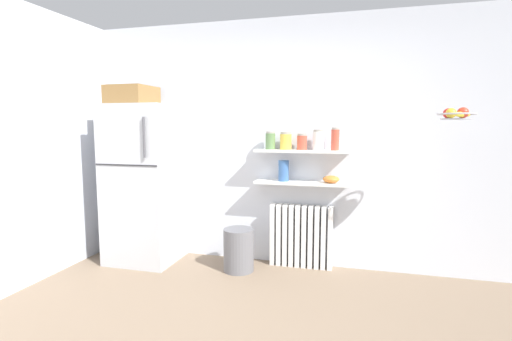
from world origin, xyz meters
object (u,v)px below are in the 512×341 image
(radiator, at_px, (301,236))
(storage_jar_1, at_px, (286,141))
(shelf_bowl, at_px, (331,179))
(trash_bin, at_px, (239,250))
(storage_jar_4, at_px, (335,139))
(vase, at_px, (284,171))
(storage_jar_2, at_px, (302,142))
(storage_jar_3, at_px, (318,140))
(hanging_fruit_basket, at_px, (456,114))
(refrigerator, at_px, (144,180))
(storage_jar_0, at_px, (270,141))

(radiator, distance_m, storage_jar_1, 1.02)
(shelf_bowl, bearing_deg, trash_bin, -163.86)
(storage_jar_4, distance_m, vase, 0.62)
(storage_jar_1, xyz_separation_m, vase, (-0.02, 0.00, -0.31))
(storage_jar_4, relative_size, shelf_bowl, 1.36)
(storage_jar_2, distance_m, trash_bin, 1.28)
(storage_jar_3, bearing_deg, vase, 180.00)
(hanging_fruit_basket, bearing_deg, storage_jar_2, 161.17)
(refrigerator, xyz_separation_m, trash_bin, (1.10, -0.05, -0.68))
(radiator, relative_size, shelf_bowl, 3.94)
(radiator, bearing_deg, shelf_bowl, -5.70)
(refrigerator, relative_size, trash_bin, 4.35)
(radiator, height_order, trash_bin, radiator)
(storage_jar_2, relative_size, shelf_bowl, 0.99)
(storage_jar_3, xyz_separation_m, vase, (-0.35, 0.00, -0.32))
(storage_jar_0, height_order, storage_jar_4, storage_jar_4)
(storage_jar_1, height_order, trash_bin, storage_jar_1)
(vase, height_order, hanging_fruit_basket, hanging_fruit_basket)
(storage_jar_1, height_order, storage_jar_2, storage_jar_1)
(storage_jar_2, bearing_deg, storage_jar_4, 0.00)
(radiator, bearing_deg, storage_jar_3, -10.27)
(storage_jar_1, relative_size, trash_bin, 0.41)
(shelf_bowl, bearing_deg, storage_jar_2, -180.00)
(storage_jar_0, xyz_separation_m, hanging_fruit_basket, (1.65, -0.45, 0.25))
(storage_jar_1, height_order, shelf_bowl, storage_jar_1)
(storage_jar_0, bearing_deg, refrigerator, -171.12)
(refrigerator, distance_m, storage_jar_3, 1.93)
(storage_jar_0, xyz_separation_m, storage_jar_1, (0.17, 0.00, -0.00))
(storage_jar_0, xyz_separation_m, storage_jar_4, (0.66, 0.00, 0.02))
(storage_jar_3, bearing_deg, radiator, 169.73)
(storage_jar_4, bearing_deg, shelf_bowl, 180.00)
(storage_jar_3, height_order, storage_jar_4, storage_jar_4)
(refrigerator, xyz_separation_m, storage_jar_2, (1.70, 0.21, 0.42))
(storage_jar_0, height_order, storage_jar_1, storage_jar_0)
(storage_jar_2, bearing_deg, storage_jar_3, 0.00)
(storage_jar_4, relative_size, hanging_fruit_basket, 0.76)
(storage_jar_2, height_order, shelf_bowl, storage_jar_2)
(radiator, bearing_deg, storage_jar_4, -5.18)
(trash_bin, relative_size, hanging_fruit_basket, 1.47)
(storage_jar_1, distance_m, storage_jar_2, 0.17)
(storage_jar_2, relative_size, trash_bin, 0.38)
(hanging_fruit_basket, bearing_deg, storage_jar_0, 164.75)
(vase, xyz_separation_m, hanging_fruit_basket, (1.51, -0.45, 0.56))
(radiator, relative_size, storage_jar_1, 3.67)
(vase, bearing_deg, storage_jar_2, -0.00)
(radiator, relative_size, hanging_fruit_basket, 2.21)
(refrigerator, bearing_deg, trash_bin, -2.41)
(refrigerator, relative_size, vase, 8.78)
(refrigerator, height_order, shelf_bowl, refrigerator)
(vase, xyz_separation_m, trash_bin, (-0.41, -0.26, -0.80))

